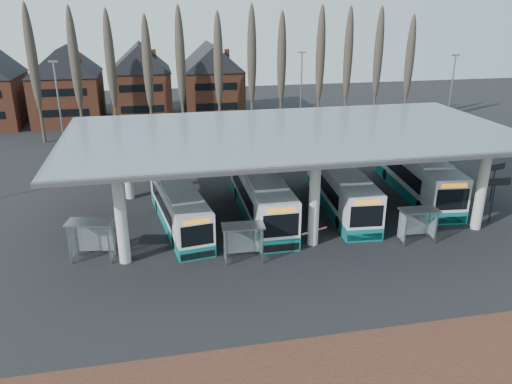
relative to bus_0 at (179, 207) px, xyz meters
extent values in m
plane|color=black|center=(8.38, -7.23, -1.42)|extent=(140.00, 140.00, 0.00)
cylinder|color=beige|center=(-3.62, -4.73, 1.58)|extent=(0.70, 0.70, 6.00)
cylinder|color=beige|center=(-3.62, 6.27, 1.58)|extent=(0.70, 0.70, 6.00)
cylinder|color=beige|center=(8.38, -4.73, 1.58)|extent=(0.70, 0.70, 6.00)
cylinder|color=beige|center=(8.38, 6.27, 1.58)|extent=(0.70, 0.70, 6.00)
cylinder|color=beige|center=(20.38, -4.73, 1.58)|extent=(0.70, 0.70, 6.00)
cylinder|color=beige|center=(20.38, 6.27, 1.58)|extent=(0.70, 0.70, 6.00)
cube|color=gray|center=(8.38, 0.77, 4.83)|extent=(32.00, 16.00, 0.12)
cube|color=silver|center=(8.38, 0.77, 4.90)|extent=(31.50, 15.50, 0.04)
cone|color=#473D33|center=(-13.62, 25.77, 5.83)|extent=(0.36, 0.36, 14.50)
ellipsoid|color=#473D33|center=(-13.62, 25.77, 7.57)|extent=(1.10, 1.10, 11.02)
cone|color=#473D33|center=(-9.62, 25.77, 5.83)|extent=(0.36, 0.36, 14.50)
ellipsoid|color=#473D33|center=(-9.62, 25.77, 7.57)|extent=(1.10, 1.10, 11.02)
cone|color=#473D33|center=(-5.62, 25.77, 5.83)|extent=(0.36, 0.36, 14.50)
ellipsoid|color=#473D33|center=(-5.62, 25.77, 7.57)|extent=(1.10, 1.10, 11.02)
cone|color=#473D33|center=(-1.62, 25.77, 5.83)|extent=(0.36, 0.36, 14.50)
ellipsoid|color=#473D33|center=(-1.62, 25.77, 7.57)|extent=(1.10, 1.10, 11.02)
cone|color=#473D33|center=(2.38, 25.77, 5.83)|extent=(0.36, 0.36, 14.50)
ellipsoid|color=#473D33|center=(2.38, 25.77, 7.57)|extent=(1.10, 1.10, 11.02)
cone|color=#473D33|center=(6.38, 25.77, 5.83)|extent=(0.36, 0.36, 14.50)
ellipsoid|color=#473D33|center=(6.38, 25.77, 7.57)|extent=(1.10, 1.10, 11.02)
cone|color=#473D33|center=(10.38, 25.77, 5.83)|extent=(0.36, 0.36, 14.50)
ellipsoid|color=#473D33|center=(10.38, 25.77, 7.57)|extent=(1.10, 1.10, 11.02)
cone|color=#473D33|center=(14.38, 25.77, 5.83)|extent=(0.36, 0.36, 14.50)
ellipsoid|color=#473D33|center=(14.38, 25.77, 7.57)|extent=(1.10, 1.10, 11.02)
cone|color=#473D33|center=(18.38, 25.77, 5.83)|extent=(0.36, 0.36, 14.50)
ellipsoid|color=#473D33|center=(18.38, 25.77, 7.57)|extent=(1.10, 1.10, 11.02)
cone|color=#473D33|center=(22.38, 25.77, 5.83)|extent=(0.36, 0.36, 14.50)
ellipsoid|color=#473D33|center=(22.38, 25.77, 7.57)|extent=(1.10, 1.10, 11.02)
cone|color=#473D33|center=(26.38, 25.77, 5.83)|extent=(0.36, 0.36, 14.50)
ellipsoid|color=#473D33|center=(26.38, 25.77, 7.57)|extent=(1.10, 1.10, 11.02)
cone|color=#473D33|center=(30.38, 25.77, 5.83)|extent=(0.36, 0.36, 14.50)
ellipsoid|color=#473D33|center=(30.38, 25.77, 7.57)|extent=(1.10, 1.10, 11.02)
cube|color=brown|center=(-12.12, 36.77, 2.08)|extent=(8.00, 10.00, 7.00)
pyramid|color=black|center=(-12.12, 36.77, 9.08)|extent=(8.30, 10.30, 3.50)
cube|color=brown|center=(-2.62, 36.77, 2.08)|extent=(8.00, 10.00, 7.00)
pyramid|color=black|center=(-2.62, 36.77, 9.08)|extent=(8.30, 10.30, 3.50)
cube|color=brown|center=(6.88, 36.77, 2.08)|extent=(8.00, 10.00, 7.00)
pyramid|color=black|center=(6.88, 36.77, 9.08)|extent=(8.30, 10.30, 3.50)
cylinder|color=slate|center=(-9.62, 14.77, 3.58)|extent=(0.16, 0.16, 10.00)
cube|color=slate|center=(-9.62, 14.77, 8.68)|extent=(0.80, 0.15, 0.15)
cylinder|color=slate|center=(14.38, 18.77, 3.58)|extent=(0.16, 0.16, 10.00)
cube|color=slate|center=(14.38, 18.77, 8.68)|extent=(0.80, 0.15, 0.15)
cylinder|color=slate|center=(28.38, 12.77, 3.58)|extent=(0.16, 0.16, 10.00)
cube|color=slate|center=(28.38, 12.77, 8.68)|extent=(0.80, 0.15, 0.15)
cube|color=white|center=(0.01, -0.07, 0.20)|extent=(3.83, 11.08, 2.53)
cube|color=#0D6765|center=(0.01, -0.07, -1.02)|extent=(3.85, 11.10, 0.81)
cube|color=white|center=(0.01, -0.07, 1.52)|extent=(2.99, 6.75, 0.16)
cube|color=black|center=(-0.05, 0.38, 0.29)|extent=(3.44, 8.07, 1.00)
cube|color=black|center=(0.78, -5.43, 0.25)|extent=(2.02, 0.34, 1.36)
cube|color=black|center=(-0.76, 5.29, 0.29)|extent=(1.95, 0.33, 1.09)
cube|color=orange|center=(0.78, -5.43, 1.15)|extent=(1.61, 0.28, 0.27)
cube|color=black|center=(0.78, -5.42, -1.11)|extent=(2.18, 0.38, 0.45)
cylinder|color=black|center=(-0.53, -3.62, -0.99)|extent=(0.37, 0.90, 0.87)
cylinder|color=black|center=(1.54, -3.32, -0.99)|extent=(0.37, 0.90, 0.87)
cylinder|color=black|center=(-1.48, 2.92, -0.99)|extent=(0.37, 0.90, 0.87)
cylinder|color=black|center=(0.59, 3.21, -0.99)|extent=(0.37, 0.90, 0.87)
cube|color=white|center=(6.03, 0.59, 0.42)|extent=(2.67, 12.29, 2.86)
cube|color=#0D6765|center=(6.03, 0.59, -0.96)|extent=(2.70, 12.31, 0.92)
cube|color=white|center=(6.03, 0.59, 1.90)|extent=(2.39, 7.38, 0.18)
cube|color=black|center=(6.03, 1.10, 0.52)|extent=(2.70, 8.85, 1.13)
cube|color=black|center=(5.99, -5.53, 0.47)|extent=(2.30, 0.07, 1.53)
cube|color=black|center=(6.06, 6.70, 0.52)|extent=(2.22, 0.07, 1.23)
cube|color=orange|center=(5.99, -5.53, 1.49)|extent=(1.83, 0.06, 0.31)
cube|color=black|center=(5.99, -5.52, -1.07)|extent=(2.48, 0.10, 0.51)
cylinder|color=black|center=(4.83, -3.29, -0.93)|extent=(0.29, 0.98, 0.98)
cylinder|color=black|center=(7.19, -3.31, -0.93)|extent=(0.29, 0.98, 0.98)
cylinder|color=black|center=(4.87, 4.17, -0.93)|extent=(0.29, 0.98, 0.98)
cylinder|color=black|center=(7.23, 4.16, -0.93)|extent=(0.29, 0.98, 0.98)
cube|color=white|center=(12.34, 0.77, 0.37)|extent=(3.47, 12.11, 2.79)
cube|color=#0D6765|center=(12.34, 0.77, -0.98)|extent=(3.49, 12.13, 0.90)
cube|color=white|center=(12.34, 0.77, 1.81)|extent=(2.84, 7.32, 0.18)
cube|color=black|center=(12.38, 1.26, 0.47)|extent=(3.25, 8.78, 1.09)
cube|color=black|center=(11.87, -5.16, 0.42)|extent=(2.23, 0.24, 1.49)
cube|color=black|center=(12.81, 6.70, 0.47)|extent=(2.16, 0.23, 1.19)
cube|color=orange|center=(11.87, -5.16, 1.41)|extent=(1.77, 0.19, 0.30)
cube|color=black|center=(11.87, -5.15, -1.08)|extent=(2.41, 0.27, 0.50)
cylinder|color=black|center=(10.89, -2.91, -0.95)|extent=(0.35, 0.97, 0.96)
cylinder|color=black|center=(13.18, -3.09, -0.95)|extent=(0.35, 0.97, 0.96)
cylinder|color=black|center=(11.47, 4.33, -0.95)|extent=(0.35, 0.97, 0.96)
cylinder|color=black|center=(13.76, 4.15, -0.95)|extent=(0.35, 0.97, 0.96)
cube|color=white|center=(19.57, 2.42, 0.47)|extent=(4.06, 12.82, 2.94)
cube|color=#0D6765|center=(19.57, 2.42, -0.95)|extent=(4.08, 12.84, 0.94)
cube|color=white|center=(19.57, 2.42, 1.99)|extent=(3.23, 7.78, 0.19)
cube|color=black|center=(19.63, 2.94, 0.57)|extent=(3.71, 9.32, 1.15)
cube|color=black|center=(18.88, -3.82, 0.52)|extent=(2.35, 0.32, 1.57)
cube|color=black|center=(20.27, 8.66, 0.57)|extent=(2.27, 0.31, 1.26)
cube|color=orange|center=(18.88, -3.82, 1.57)|extent=(1.87, 0.26, 0.31)
cube|color=black|center=(18.88, -3.81, -1.06)|extent=(2.54, 0.37, 0.52)
cylinder|color=black|center=(17.93, -1.41, -0.92)|extent=(0.40, 1.03, 1.01)
cylinder|color=black|center=(20.34, -1.68, -0.92)|extent=(0.40, 1.03, 1.01)
cylinder|color=black|center=(18.78, 6.20, -0.92)|extent=(0.40, 1.03, 1.01)
cylinder|color=black|center=(21.19, 5.94, -0.92)|extent=(0.40, 1.03, 1.01)
cube|color=gray|center=(-6.80, -4.34, -0.19)|extent=(0.09, 0.09, 2.47)
cube|color=gray|center=(-4.47, -4.82, -0.19)|extent=(0.09, 0.09, 2.47)
cube|color=gray|center=(-6.58, -3.28, -0.19)|extent=(0.09, 0.09, 2.47)
cube|color=gray|center=(-4.26, -3.75, -0.19)|extent=(0.09, 0.09, 2.47)
cube|color=gray|center=(-5.53, -4.05, 1.09)|extent=(2.98, 1.90, 0.10)
cube|color=silver|center=(-5.41, -3.47, -0.14)|extent=(2.33, 0.51, 1.97)
cube|color=silver|center=(-6.74, -3.80, -0.14)|extent=(0.25, 1.07, 1.97)
cube|color=silver|center=(-4.32, -4.29, -0.14)|extent=(0.25, 1.07, 1.97)
cube|color=gray|center=(2.38, -6.52, -0.28)|extent=(0.08, 0.08, 2.29)
cube|color=gray|center=(4.57, -6.65, -0.28)|extent=(0.08, 0.08, 2.29)
cube|color=gray|center=(2.44, -5.51, -0.28)|extent=(0.08, 0.08, 2.29)
cube|color=gray|center=(4.63, -5.64, -0.28)|extent=(0.08, 0.08, 2.29)
cube|color=gray|center=(3.50, -6.08, 0.91)|extent=(2.64, 1.43, 0.09)
cube|color=silver|center=(3.54, -5.53, -0.23)|extent=(2.20, 0.17, 1.83)
cube|color=silver|center=(2.36, -6.01, -0.23)|extent=(0.10, 1.01, 1.83)
cube|color=silver|center=(4.65, -6.15, -0.23)|extent=(0.10, 1.01, 1.83)
cube|color=gray|center=(14.14, -6.28, -0.31)|extent=(0.07, 0.07, 2.23)
cube|color=gray|center=(16.28, -6.34, -0.31)|extent=(0.07, 0.07, 2.23)
cube|color=gray|center=(14.17, -5.30, -0.31)|extent=(0.07, 0.07, 2.23)
cube|color=gray|center=(16.30, -5.36, -0.31)|extent=(0.07, 0.07, 2.23)
cube|color=gray|center=(15.22, -5.82, 0.85)|extent=(2.53, 1.31, 0.09)
cube|color=silver|center=(15.24, -5.28, -0.27)|extent=(2.14, 0.09, 1.78)
cube|color=silver|center=(14.11, -5.79, -0.27)|extent=(0.06, 0.98, 1.78)
cube|color=silver|center=(16.34, -5.85, -0.27)|extent=(0.06, 0.98, 1.78)
cylinder|color=black|center=(22.06, -3.90, 0.21)|extent=(0.10, 0.10, 3.27)
cube|color=black|center=(22.06, -3.90, 1.64)|extent=(2.25, 0.24, 0.56)
cylinder|color=black|center=(24.65, -0.38, 0.11)|extent=(0.10, 0.10, 3.07)
cube|color=black|center=(24.65, -0.38, 1.46)|extent=(2.05, 0.73, 0.53)
cube|color=black|center=(8.50, -4.18, -0.90)|extent=(0.08, 0.08, 1.04)
cube|color=red|center=(8.50, -4.65, -0.52)|extent=(1.97, 0.86, 0.09)
camera|label=1|loc=(-1.28, -32.94, 13.39)|focal=35.00mm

